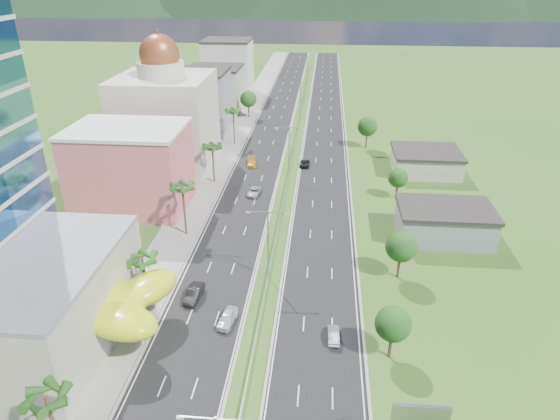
# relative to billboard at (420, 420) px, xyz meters

# --- Properties ---
(ground) EXTENTS (500.00, 500.00, 0.00)m
(ground) POSITION_rel_billboard_xyz_m (-17.00, 18.00, -4.42)
(ground) COLOR #2D5119
(ground) RESTS_ON ground
(road_left) EXTENTS (11.00, 260.00, 0.04)m
(road_left) POSITION_rel_billboard_xyz_m (-24.50, 108.00, -4.40)
(road_left) COLOR black
(road_left) RESTS_ON ground
(road_right) EXTENTS (11.00, 260.00, 0.04)m
(road_right) POSITION_rel_billboard_xyz_m (-9.50, 108.00, -4.40)
(road_right) COLOR black
(road_right) RESTS_ON ground
(sidewalk_left) EXTENTS (7.00, 260.00, 0.12)m
(sidewalk_left) POSITION_rel_billboard_xyz_m (-34.00, 108.00, -4.36)
(sidewalk_left) COLOR gray
(sidewalk_left) RESTS_ON ground
(median_guardrail) EXTENTS (0.10, 216.06, 0.76)m
(median_guardrail) POSITION_rel_billboard_xyz_m (-17.00, 89.99, -3.80)
(median_guardrail) COLOR gray
(median_guardrail) RESTS_ON ground
(streetlight_median_b) EXTENTS (6.04, 0.25, 11.00)m
(streetlight_median_b) POSITION_rel_billboard_xyz_m (-17.00, 28.00, 2.33)
(streetlight_median_b) COLOR gray
(streetlight_median_b) RESTS_ON ground
(streetlight_median_c) EXTENTS (6.04, 0.25, 11.00)m
(streetlight_median_c) POSITION_rel_billboard_xyz_m (-17.00, 68.00, 2.33)
(streetlight_median_c) COLOR gray
(streetlight_median_c) RESTS_ON ground
(streetlight_median_d) EXTENTS (6.04, 0.25, 11.00)m
(streetlight_median_d) POSITION_rel_billboard_xyz_m (-17.00, 113.00, 2.33)
(streetlight_median_d) COLOR gray
(streetlight_median_d) RESTS_ON ground
(streetlight_median_e) EXTENTS (6.04, 0.25, 11.00)m
(streetlight_median_e) POSITION_rel_billboard_xyz_m (-17.00, 158.00, 2.33)
(streetlight_median_e) COLOR gray
(streetlight_median_e) RESTS_ON ground
(lime_canopy) EXTENTS (18.00, 15.00, 7.40)m
(lime_canopy) POSITION_rel_billboard_xyz_m (-37.00, 14.00, 0.57)
(lime_canopy) COLOR #C9DC15
(lime_canopy) RESTS_ON ground
(pink_shophouse) EXTENTS (20.00, 15.00, 15.00)m
(pink_shophouse) POSITION_rel_billboard_xyz_m (-45.00, 50.00, 3.08)
(pink_shophouse) COLOR #D45762
(pink_shophouse) RESTS_ON ground
(domed_building) EXTENTS (20.00, 20.00, 28.70)m
(domed_building) POSITION_rel_billboard_xyz_m (-45.00, 73.00, 6.93)
(domed_building) COLOR beige
(domed_building) RESTS_ON ground
(midrise_grey) EXTENTS (16.00, 15.00, 16.00)m
(midrise_grey) POSITION_rel_billboard_xyz_m (-44.00, 98.00, 3.58)
(midrise_grey) COLOR gray
(midrise_grey) RESTS_ON ground
(midrise_beige) EXTENTS (16.00, 15.00, 13.00)m
(midrise_beige) POSITION_rel_billboard_xyz_m (-44.00, 120.00, 2.08)
(midrise_beige) COLOR #A19885
(midrise_beige) RESTS_ON ground
(midrise_white) EXTENTS (16.00, 15.00, 18.00)m
(midrise_white) POSITION_rel_billboard_xyz_m (-44.00, 143.00, 4.58)
(midrise_white) COLOR silver
(midrise_white) RESTS_ON ground
(billboard) EXTENTS (5.20, 0.35, 6.20)m
(billboard) POSITION_rel_billboard_xyz_m (0.00, 0.00, 0.00)
(billboard) COLOR gray
(billboard) RESTS_ON ground
(shed_near) EXTENTS (15.00, 10.00, 5.00)m
(shed_near) POSITION_rel_billboard_xyz_m (11.00, 43.00, -1.92)
(shed_near) COLOR gray
(shed_near) RESTS_ON ground
(shed_far) EXTENTS (14.00, 12.00, 4.40)m
(shed_far) POSITION_rel_billboard_xyz_m (13.00, 73.00, -2.22)
(shed_far) COLOR #A19885
(shed_far) RESTS_ON ground
(palm_tree_a) EXTENTS (3.60, 3.60, 9.10)m
(palm_tree_a) POSITION_rel_billboard_xyz_m (-32.50, -4.00, 3.60)
(palm_tree_a) COLOR #47301C
(palm_tree_a) RESTS_ON ground
(palm_tree_b) EXTENTS (3.60, 3.60, 8.10)m
(palm_tree_b) POSITION_rel_billboard_xyz_m (-32.50, 20.00, 2.64)
(palm_tree_b) COLOR #47301C
(palm_tree_b) RESTS_ON ground
(palm_tree_c) EXTENTS (3.60, 3.60, 9.60)m
(palm_tree_c) POSITION_rel_billboard_xyz_m (-32.50, 40.00, 4.08)
(palm_tree_c) COLOR #47301C
(palm_tree_c) RESTS_ON ground
(palm_tree_d) EXTENTS (3.60, 3.60, 8.60)m
(palm_tree_d) POSITION_rel_billboard_xyz_m (-32.50, 63.00, 3.12)
(palm_tree_d) COLOR #47301C
(palm_tree_d) RESTS_ON ground
(palm_tree_e) EXTENTS (3.60, 3.60, 9.40)m
(palm_tree_e) POSITION_rel_billboard_xyz_m (-32.50, 88.00, 3.89)
(palm_tree_e) COLOR #47301C
(palm_tree_e) RESTS_ON ground
(leafy_tree_lfar) EXTENTS (4.90, 4.90, 8.05)m
(leafy_tree_lfar) POSITION_rel_billboard_xyz_m (-32.50, 113.00, 1.16)
(leafy_tree_lfar) COLOR #47301C
(leafy_tree_lfar) RESTS_ON ground
(leafy_tree_ra) EXTENTS (4.20, 4.20, 6.90)m
(leafy_tree_ra) POSITION_rel_billboard_xyz_m (-1.00, 13.00, 0.35)
(leafy_tree_ra) COLOR #47301C
(leafy_tree_ra) RESTS_ON ground
(leafy_tree_rb) EXTENTS (4.55, 4.55, 7.47)m
(leafy_tree_rb) POSITION_rel_billboard_xyz_m (2.00, 30.00, 0.76)
(leafy_tree_rb) COLOR #47301C
(leafy_tree_rb) RESTS_ON ground
(leafy_tree_rc) EXTENTS (3.85, 3.85, 6.33)m
(leafy_tree_rc) POSITION_rel_billboard_xyz_m (5.00, 58.00, -0.05)
(leafy_tree_rc) COLOR #47301C
(leafy_tree_rc) RESTS_ON ground
(leafy_tree_rd) EXTENTS (4.90, 4.90, 8.05)m
(leafy_tree_rd) POSITION_rel_billboard_xyz_m (1.00, 88.00, 1.16)
(leafy_tree_rd) COLOR #47301C
(leafy_tree_rd) RESTS_ON ground
(mountain_ridge) EXTENTS (860.00, 140.00, 90.00)m
(mountain_ridge) POSITION_rel_billboard_xyz_m (43.00, 468.00, -4.42)
(mountain_ridge) COLOR black
(mountain_ridge) RESTS_ON ground
(car_white_near_left) EXTENTS (2.48, 4.72, 1.53)m
(car_white_near_left) POSITION_rel_billboard_xyz_m (-21.14, 17.24, -3.62)
(car_white_near_left) COLOR silver
(car_white_near_left) RESTS_ON road_left
(car_dark_left) EXTENTS (2.09, 5.07, 1.63)m
(car_dark_left) POSITION_rel_billboard_xyz_m (-26.66, 22.02, -3.57)
(car_dark_left) COLOR black
(car_dark_left) RESTS_ON road_left
(car_silver_mid_left) EXTENTS (2.76, 4.91, 1.30)m
(car_silver_mid_left) POSITION_rel_billboard_xyz_m (-23.14, 57.15, -3.73)
(car_silver_mid_left) COLOR #A7A9AE
(car_silver_mid_left) RESTS_ON road_left
(car_yellow_far_left) EXTENTS (2.72, 5.26, 1.46)m
(car_yellow_far_left) POSITION_rel_billboard_xyz_m (-25.93, 73.40, -3.65)
(car_yellow_far_left) COLOR gold
(car_yellow_far_left) RESTS_ON road_left
(car_silver_right) EXTENTS (1.44, 3.89, 1.27)m
(car_silver_right) POSITION_rel_billboard_xyz_m (-7.55, 15.41, -3.75)
(car_silver_right) COLOR #A2A4A9
(car_silver_right) RESTS_ON road_right
(car_dark_far_right) EXTENTS (2.31, 4.70, 1.29)m
(car_dark_far_right) POSITION_rel_billboard_xyz_m (-13.80, 74.22, -3.74)
(car_dark_far_right) COLOR black
(car_dark_far_right) RESTS_ON road_right
(motorcycle) EXTENTS (0.54, 1.70, 1.08)m
(motorcycle) POSITION_rel_billboard_xyz_m (-27.49, 21.47, -3.84)
(motorcycle) COLOR black
(motorcycle) RESTS_ON road_left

